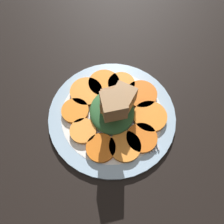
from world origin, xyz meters
TOP-DOWN VIEW (x-y plane):
  - table_slab at (0.00, 0.00)cm, footprint 120.00×120.00cm
  - plate at (0.00, 0.00)cm, footprint 30.04×30.04cm
  - carrot_slice_0 at (-1.91, -8.63)cm, footprint 7.86×7.86cm
  - carrot_slice_1 at (4.23, -7.66)cm, footprint 7.66×7.66cm
  - carrot_slice_2 at (7.74, -3.21)cm, footprint 6.74×6.74cm
  - carrot_slice_3 at (8.43, 1.06)cm, footprint 7.79×7.79cm
  - carrot_slice_4 at (6.50, 5.65)cm, footprint 7.92×7.92cm
  - carrot_slice_5 at (1.50, 8.54)cm, footprint 6.42×6.42cm
  - carrot_slice_6 at (-3.77, 6.95)cm, footprint 5.96×5.96cm
  - carrot_slice_7 at (-8.13, 3.34)cm, footprint 6.46×6.46cm
  - carrot_slice_8 at (-8.36, -1.89)cm, footprint 7.01×7.01cm
  - carrot_slice_9 at (-6.85, -5.83)cm, footprint 6.88×6.88cm
  - center_pile at (-0.21, -0.32)cm, footprint 11.46×10.98cm
  - fork at (-0.99, -6.53)cm, footprint 19.56×5.16cm

SIDE VIEW (x-z plane):
  - table_slab at x=0.00cm, z-range 0.00..2.00cm
  - plate at x=0.00cm, z-range 1.99..3.04cm
  - fork at x=-0.99cm, z-range 3.10..3.50cm
  - carrot_slice_0 at x=-1.91cm, z-range 3.10..4.13cm
  - carrot_slice_1 at x=4.23cm, z-range 3.10..4.13cm
  - carrot_slice_2 at x=7.74cm, z-range 3.10..4.13cm
  - carrot_slice_3 at x=8.43cm, z-range 3.10..4.13cm
  - carrot_slice_4 at x=6.50cm, z-range 3.10..4.13cm
  - carrot_slice_5 at x=1.50cm, z-range 3.10..4.13cm
  - carrot_slice_6 at x=-3.77cm, z-range 3.10..4.13cm
  - carrot_slice_7 at x=-8.13cm, z-range 3.10..4.13cm
  - carrot_slice_8 at x=-8.36cm, z-range 3.10..4.13cm
  - carrot_slice_9 at x=-6.85cm, z-range 3.10..4.13cm
  - center_pile at x=-0.21cm, z-range 1.20..13.05cm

